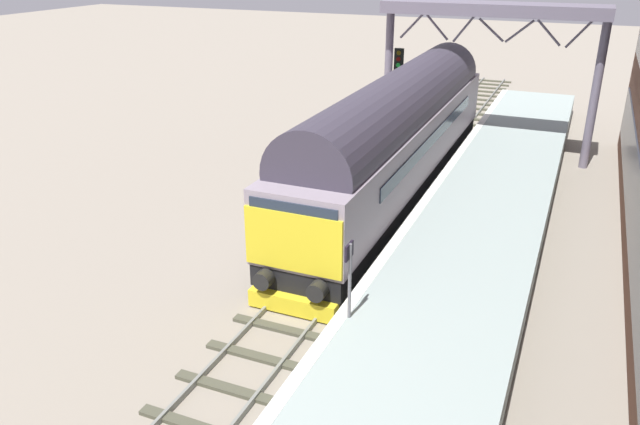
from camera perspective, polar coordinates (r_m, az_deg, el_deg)
name	(u,v)px	position (r m, az deg, el deg)	size (l,w,h in m)	color
ground_plane	(343,256)	(19.34, 2.06, -3.98)	(140.00, 140.00, 0.00)	gray
track_main	(343,254)	(19.31, 2.07, -3.84)	(2.50, 60.00, 0.15)	slate
station_platform	(461,263)	(18.29, 12.69, -4.49)	(4.00, 44.00, 1.01)	#95A6A1
diesel_locomotive	(397,133)	(23.29, 7.05, 7.18)	(2.74, 18.36, 4.68)	black
signal_post_near	(398,81)	(30.44, 7.11, 11.74)	(0.44, 0.22, 4.44)	gray
platform_number_sign	(349,269)	(13.86, 2.69, -5.15)	(0.10, 0.44, 1.84)	slate
overhead_footbridge	(492,21)	(28.47, 15.39, 16.44)	(9.30, 2.00, 6.63)	slate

